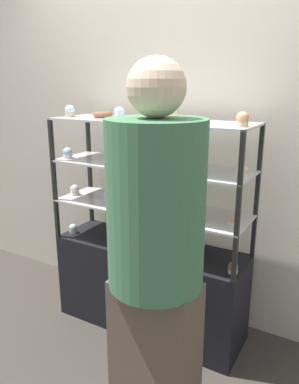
% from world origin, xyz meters
% --- Properties ---
extents(ground_plane, '(20.00, 20.00, 0.00)m').
position_xyz_m(ground_plane, '(0.00, 0.00, 0.00)').
color(ground_plane, '#38332D').
extents(back_wall, '(8.00, 0.05, 2.60)m').
position_xyz_m(back_wall, '(0.00, 0.35, 1.30)').
color(back_wall, beige).
rests_on(back_wall, ground_plane).
extents(display_base, '(1.28, 0.40, 0.60)m').
position_xyz_m(display_base, '(0.00, 0.00, 0.30)').
color(display_base, black).
rests_on(display_base, ground_plane).
extents(display_riser_lower, '(1.28, 0.40, 0.27)m').
position_xyz_m(display_riser_lower, '(0.00, 0.00, 0.86)').
color(display_riser_lower, black).
rests_on(display_riser_lower, display_base).
extents(display_riser_middle, '(1.28, 0.40, 0.27)m').
position_xyz_m(display_riser_middle, '(0.00, 0.00, 1.13)').
color(display_riser_middle, black).
rests_on(display_riser_middle, display_riser_lower).
extents(display_riser_upper, '(1.28, 0.40, 0.27)m').
position_xyz_m(display_riser_upper, '(0.00, 0.00, 1.41)').
color(display_riser_upper, black).
rests_on(display_riser_upper, display_riser_middle).
extents(layer_cake_centerpiece, '(0.21, 0.21, 0.14)m').
position_xyz_m(layer_cake_centerpiece, '(-0.01, 0.07, 0.95)').
color(layer_cake_centerpiece, beige).
rests_on(layer_cake_centerpiece, display_riser_lower).
extents(sheet_cake_frosted, '(0.19, 0.18, 0.06)m').
position_xyz_m(sheet_cake_frosted, '(0.27, -0.04, 0.64)').
color(sheet_cake_frosted, brown).
rests_on(sheet_cake_frosted, display_base).
extents(cupcake_0, '(0.06, 0.06, 0.07)m').
position_xyz_m(cupcake_0, '(-0.58, -0.08, 0.64)').
color(cupcake_0, '#CCB28C').
rests_on(cupcake_0, display_base).
extents(cupcake_1, '(0.06, 0.06, 0.07)m').
position_xyz_m(cupcake_1, '(-0.19, -0.07, 0.64)').
color(cupcake_1, white).
rests_on(cupcake_1, display_base).
extents(cupcake_2, '(0.06, 0.06, 0.07)m').
position_xyz_m(cupcake_2, '(0.59, -0.09, 0.64)').
color(cupcake_2, beige).
rests_on(cupcake_2, display_base).
extents(price_tag_0, '(0.04, 0.00, 0.04)m').
position_xyz_m(price_tag_0, '(0.13, -0.18, 0.63)').
color(price_tag_0, white).
rests_on(price_tag_0, display_base).
extents(cupcake_3, '(0.06, 0.06, 0.07)m').
position_xyz_m(cupcake_3, '(-0.59, -0.04, 0.91)').
color(cupcake_3, white).
rests_on(cupcake_3, display_riser_lower).
extents(cupcake_4, '(0.06, 0.06, 0.07)m').
position_xyz_m(cupcake_4, '(-0.30, -0.03, 0.91)').
color(cupcake_4, white).
rests_on(cupcake_4, display_riser_lower).
extents(cupcake_5, '(0.06, 0.06, 0.07)m').
position_xyz_m(cupcake_5, '(0.29, -0.08, 0.91)').
color(cupcake_5, beige).
rests_on(cupcake_5, display_riser_lower).
extents(cupcake_6, '(0.06, 0.06, 0.07)m').
position_xyz_m(cupcake_6, '(0.57, -0.06, 0.91)').
color(cupcake_6, white).
rests_on(cupcake_6, display_riser_lower).
extents(price_tag_1, '(0.04, 0.00, 0.04)m').
position_xyz_m(price_tag_1, '(-0.18, -0.18, 0.90)').
color(price_tag_1, white).
rests_on(price_tag_1, display_riser_lower).
extents(cupcake_7, '(0.06, 0.06, 0.07)m').
position_xyz_m(cupcake_7, '(-0.58, -0.09, 1.18)').
color(cupcake_7, white).
rests_on(cupcake_7, display_riser_middle).
extents(cupcake_8, '(0.06, 0.06, 0.07)m').
position_xyz_m(cupcake_8, '(-0.01, -0.05, 1.18)').
color(cupcake_8, beige).
rests_on(cupcake_8, display_riser_middle).
extents(cupcake_9, '(0.06, 0.06, 0.07)m').
position_xyz_m(cupcake_9, '(0.59, -0.05, 1.18)').
color(cupcake_9, white).
rests_on(cupcake_9, display_riser_middle).
extents(price_tag_2, '(0.04, 0.00, 0.04)m').
position_xyz_m(price_tag_2, '(0.11, -0.18, 1.17)').
color(price_tag_2, white).
rests_on(price_tag_2, display_riser_middle).
extents(cupcake_10, '(0.06, 0.06, 0.08)m').
position_xyz_m(cupcake_10, '(-0.57, -0.06, 1.46)').
color(cupcake_10, '#CCB28C').
rests_on(cupcake_10, display_riser_upper).
extents(cupcake_11, '(0.06, 0.06, 0.08)m').
position_xyz_m(cupcake_11, '(-0.18, -0.05, 1.46)').
color(cupcake_11, white).
rests_on(cupcake_11, display_riser_upper).
extents(cupcake_12, '(0.06, 0.06, 0.08)m').
position_xyz_m(cupcake_12, '(0.19, -0.08, 1.46)').
color(cupcake_12, '#CCB28C').
rests_on(cupcake_12, display_riser_upper).
extents(cupcake_13, '(0.06, 0.06, 0.08)m').
position_xyz_m(cupcake_13, '(0.59, -0.08, 1.46)').
color(cupcake_13, '#CCB28C').
rests_on(cupcake_13, display_riser_upper).
extents(price_tag_3, '(0.04, 0.00, 0.04)m').
position_xyz_m(price_tag_3, '(0.03, -0.18, 1.45)').
color(price_tag_3, white).
rests_on(price_tag_3, display_riser_upper).
extents(donut_glazed, '(0.13, 0.13, 0.04)m').
position_xyz_m(donut_glazed, '(-0.36, 0.03, 1.44)').
color(donut_glazed, brown).
rests_on(donut_glazed, display_riser_upper).
extents(customer_figure, '(0.40, 0.40, 1.73)m').
position_xyz_m(customer_figure, '(0.44, -0.71, 0.93)').
color(customer_figure, brown).
rests_on(customer_figure, ground_plane).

